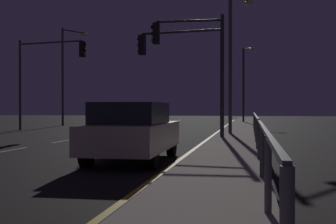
% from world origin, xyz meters
% --- Properties ---
extents(ground_plane, '(112.00, 112.00, 0.00)m').
position_xyz_m(ground_plane, '(0.00, 17.50, 0.00)').
color(ground_plane, black).
rests_on(ground_plane, ground).
extents(sidewalk_right, '(2.02, 77.00, 0.14)m').
position_xyz_m(sidewalk_right, '(7.25, 17.50, 0.07)').
color(sidewalk_right, '#9E937F').
rests_on(sidewalk_right, ground).
extents(lane_markings_center, '(0.14, 50.00, 0.01)m').
position_xyz_m(lane_markings_center, '(0.00, 21.00, 0.01)').
color(lane_markings_center, silver).
rests_on(lane_markings_center, ground).
extents(lane_edge_line, '(0.14, 53.00, 0.01)m').
position_xyz_m(lane_edge_line, '(5.99, 22.50, 0.01)').
color(lane_edge_line, gold).
rests_on(lane_edge_line, ground).
extents(car, '(1.89, 4.43, 1.57)m').
position_xyz_m(car, '(4.83, 6.70, 0.82)').
color(car, beige).
rests_on(car, ground).
extents(car_oncoming, '(2.01, 4.47, 1.57)m').
position_xyz_m(car_oncoming, '(-4.30, 34.85, 0.82)').
color(car_oncoming, '#B71414').
rests_on(car_oncoming, ground).
extents(traffic_light_far_center, '(3.30, 0.37, 5.42)m').
position_xyz_m(traffic_light_far_center, '(5.29, 14.98, 3.92)').
color(traffic_light_far_center, '#2D3033').
rests_on(traffic_light_far_center, sidewalk_right).
extents(traffic_light_mid_right, '(4.85, 0.95, 5.78)m').
position_xyz_m(traffic_light_mid_right, '(-4.69, 21.37, 4.11)').
color(traffic_light_mid_right, '#4C4C51').
rests_on(traffic_light_mid_right, ground).
extents(traffic_light_far_right, '(4.14, 0.77, 5.06)m').
position_xyz_m(traffic_light_far_right, '(4.80, 15.60, 3.72)').
color(traffic_light_far_right, '#38383D').
rests_on(traffic_light_far_right, sidewalk_right).
extents(street_lamp_median, '(1.11, 1.45, 6.83)m').
position_xyz_m(street_lamp_median, '(7.38, 36.82, 4.25)').
color(street_lamp_median, '#2D3033').
rests_on(street_lamp_median, sidewalk_right).
extents(street_lamp_corner, '(1.28, 1.71, 7.18)m').
position_xyz_m(street_lamp_corner, '(7.05, 18.31, 4.47)').
color(street_lamp_corner, '#4C4C51').
rests_on(street_lamp_corner, sidewalk_right).
extents(street_lamp_far_end, '(1.48, 2.00, 7.80)m').
position_xyz_m(street_lamp_far_end, '(-6.64, 28.84, 4.69)').
color(street_lamp_far_end, '#4C4C51').
rests_on(street_lamp_far_end, ground).
extents(barrier_fence, '(0.09, 26.07, 0.98)m').
position_xyz_m(barrier_fence, '(8.11, 10.99, 0.88)').
color(barrier_fence, '#59595E').
rests_on(barrier_fence, sidewalk_right).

